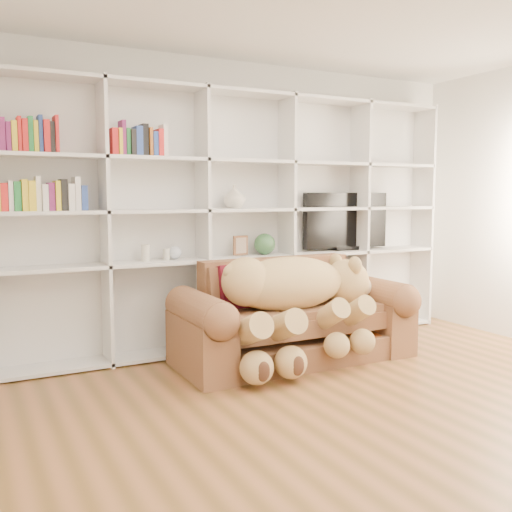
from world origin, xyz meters
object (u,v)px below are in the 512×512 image
sofa (292,322)px  tv (346,222)px  teddy_bear (295,295)px  gift_box (363,345)px

sofa → tv: tv is taller
teddy_bear → gift_box: (0.68, -0.07, -0.50)m
sofa → tv: bearing=32.1°
sofa → teddy_bear: 0.34m
gift_box → tv: (0.45, 0.89, 1.05)m
gift_box → teddy_bear: bearing=174.4°
teddy_bear → tv: 1.50m
sofa → gift_box: sofa is taller
teddy_bear → tv: tv is taller
teddy_bear → gift_box: size_ratio=5.99×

